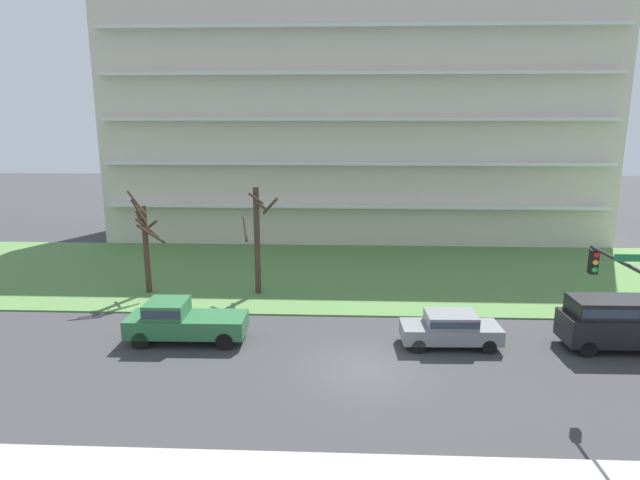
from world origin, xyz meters
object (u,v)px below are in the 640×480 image
tree_left (257,237)px  traffic_signal_mast (640,319)px  pickup_green_center_left (182,320)px  tree_far_left (146,243)px  sedan_gray_near_left (450,328)px  van_black_center_right (623,320)px

tree_left → traffic_signal_mast: bearing=-44.8°
tree_left → traffic_signal_mast: (14.11, -14.01, 0.63)m
pickup_green_center_left → traffic_signal_mast: traffic_signal_mast is taller
pickup_green_center_left → tree_left: bearing=-110.3°
tree_far_left → sedan_gray_near_left: (16.27, -6.76, -2.23)m
sedan_gray_near_left → pickup_green_center_left: pickup_green_center_left is taller
tree_far_left → pickup_green_center_left: bearing=-59.3°
sedan_gray_near_left → van_black_center_right: (7.56, 0.00, 0.52)m
van_black_center_right → pickup_green_center_left: bearing=-0.7°
tree_left → van_black_center_right: tree_left is taller
tree_far_left → pickup_green_center_left: (4.01, -6.76, -2.08)m
traffic_signal_mast → sedan_gray_near_left: bearing=121.5°
sedan_gray_near_left → pickup_green_center_left: 12.27m
tree_far_left → traffic_signal_mast: 24.77m
sedan_gray_near_left → traffic_signal_mast: bearing=119.8°
traffic_signal_mast → tree_left: bearing=135.2°
tree_far_left → tree_left: bearing=2.2°
tree_left → pickup_green_center_left: tree_left is taller
sedan_gray_near_left → van_black_center_right: bearing=178.3°
tree_far_left → van_black_center_right: size_ratio=1.18×
tree_far_left → van_black_center_right: (23.83, -6.76, -1.70)m
sedan_gray_near_left → traffic_signal_mast: size_ratio=0.75×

